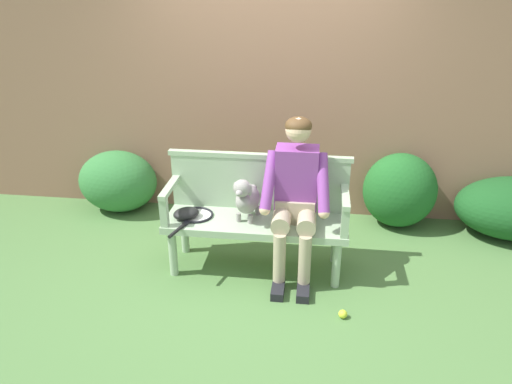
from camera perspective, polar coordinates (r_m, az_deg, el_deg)
ground_plane at (r=4.37m, az=-0.00°, el=-8.62°), size 40.00×40.00×0.00m
brick_garden_fence at (r=5.07m, az=1.89°, el=11.68°), size 8.00×0.30×2.53m
hedge_bush_mid_left at (r=5.42m, az=-15.55°, el=1.19°), size 0.82×0.63×0.65m
hedge_bush_far_right at (r=5.09m, az=16.15°, el=0.18°), size 0.72×0.60×0.75m
garden_bench at (r=4.16m, az=-0.00°, el=-3.96°), size 1.51×0.50×0.47m
bench_backrest at (r=4.22m, az=0.38°, el=1.28°), size 1.55×0.06×0.50m
bench_armrest_left_end at (r=4.11m, az=-10.09°, el=-0.60°), size 0.06×0.50×0.28m
bench_armrest_right_end at (r=3.94m, az=10.19°, el=-1.71°), size 0.06×0.50×0.28m
person_seated at (r=3.98m, az=4.57°, el=-0.07°), size 0.56×0.65×1.34m
dog_on_bench at (r=4.04m, az=-1.12°, el=-0.70°), size 0.24×0.40×0.39m
tennis_racket at (r=4.19m, az=-7.08°, el=-2.80°), size 0.36×0.58×0.03m
baseball_glove at (r=4.17m, az=-8.02°, el=-2.45°), size 0.28×0.27×0.09m
tennis_ball at (r=3.85m, az=9.93°, el=-13.62°), size 0.07×0.07×0.07m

